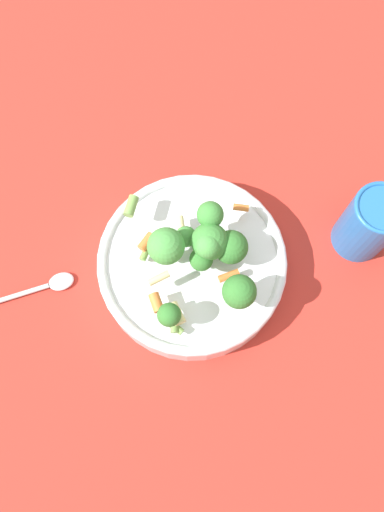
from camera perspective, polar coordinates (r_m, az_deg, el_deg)
name	(u,v)px	position (r m, az deg, el deg)	size (l,w,h in m)	color
ground_plane	(192,270)	(0.72, 0.00, -1.66)	(3.00, 3.00, 0.00)	#B72D23
bowl	(192,264)	(0.69, 0.00, -0.97)	(0.26, 0.26, 0.05)	silver
pasta_salad	(203,255)	(0.63, 1.30, 0.10)	(0.20, 0.17, 0.08)	#8CB766
cup	(369,223)	(0.72, 19.59, 3.53)	(0.07, 0.07, 0.11)	#2366B2
spoon	(38,289)	(0.74, -17.23, -3.61)	(0.03, 0.17, 0.01)	silver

